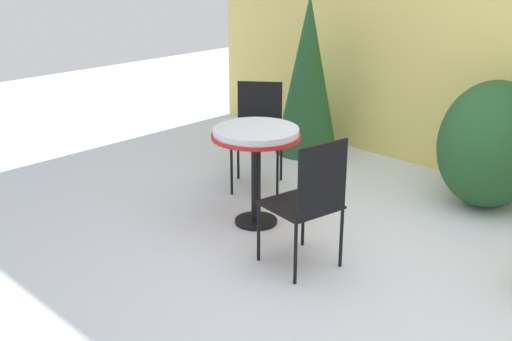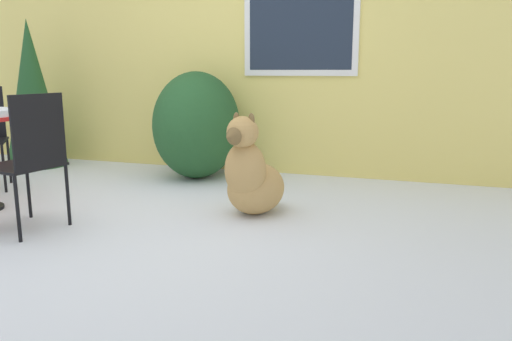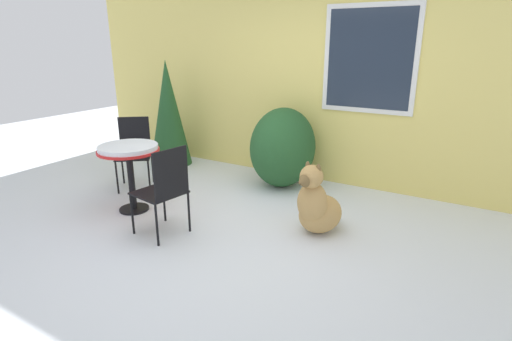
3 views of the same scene
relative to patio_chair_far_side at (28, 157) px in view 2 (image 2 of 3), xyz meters
The scene contains 6 objects.
ground_plane 0.80m from the patio_chair_far_side, 25.77° to the left, with size 16.00×16.00×0.00m, color silver.
house_wall 2.79m from the patio_chair_far_side, 76.68° to the left, with size 8.00×0.10×3.38m.
shrub_left 1.98m from the patio_chair_far_side, 80.33° to the left, with size 0.85×1.02×1.08m.
evergreen_bush 2.62m from the patio_chair_far_side, 131.10° to the left, with size 0.66×0.66×1.65m.
patio_chair_far_side is the anchor object (origin of this frame).
dog 1.56m from the patio_chair_far_side, 32.55° to the left, with size 0.51×0.75×0.79m.
Camera 2 is at (1.95, -2.91, 1.09)m, focal length 35.00 mm.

